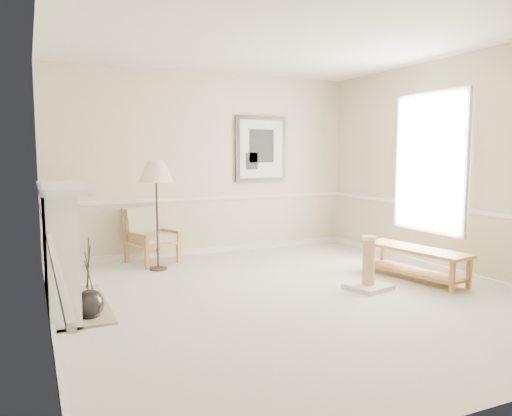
{
  "coord_description": "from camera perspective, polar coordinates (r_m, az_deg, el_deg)",
  "views": [
    {
      "loc": [
        -2.62,
        -4.9,
        1.64
      ],
      "look_at": [
        -0.06,
        0.7,
        0.95
      ],
      "focal_mm": 35.0,
      "sensor_mm": 36.0,
      "label": 1
    }
  ],
  "objects": [
    {
      "name": "armchair",
      "position": [
        7.65,
        -12.16,
        -2.78
      ],
      "size": [
        0.81,
        0.84,
        0.82
      ],
      "rotation": [
        0.0,
        0.0,
        0.36
      ],
      "color": "#B06838",
      "rests_on": "ground"
    },
    {
      "name": "floor_lamp",
      "position": [
        7.02,
        -11.34,
        3.77
      ],
      "size": [
        0.52,
        0.52,
        1.53
      ],
      "rotation": [
        0.0,
        0.0,
        -0.07
      ],
      "color": "black",
      "rests_on": "ground"
    },
    {
      "name": "room",
      "position": [
        5.69,
        4.47,
        8.61
      ],
      "size": [
        5.04,
        5.54,
        2.92
      ],
      "color": "beige",
      "rests_on": "ground"
    },
    {
      "name": "fireplace",
      "position": [
        5.6,
        -21.39,
        -4.37
      ],
      "size": [
        0.64,
        1.64,
        1.31
      ],
      "color": "white",
      "rests_on": "ground"
    },
    {
      "name": "scratching_post",
      "position": [
        6.2,
        12.7,
        -7.21
      ],
      "size": [
        0.54,
        0.54,
        0.65
      ],
      "rotation": [
        0.0,
        0.0,
        0.22
      ],
      "color": "silver",
      "rests_on": "ground"
    },
    {
      "name": "ground",
      "position": [
        5.79,
        3.47,
        -10.1
      ],
      "size": [
        5.5,
        5.5,
        0.0
      ],
      "primitive_type": "plane",
      "color": "silver",
      "rests_on": "ground"
    },
    {
      "name": "floor_vase",
      "position": [
        5.25,
        -18.47,
        -10.44
      ],
      "size": [
        0.28,
        0.28,
        0.83
      ],
      "rotation": [
        0.0,
        0.0,
        -0.19
      ],
      "color": "black",
      "rests_on": "ground"
    },
    {
      "name": "bench",
      "position": [
        6.8,
        17.66,
        -5.48
      ],
      "size": [
        0.68,
        1.52,
        0.42
      ],
      "rotation": [
        0.0,
        0.0,
        0.17
      ],
      "color": "#B06838",
      "rests_on": "ground"
    }
  ]
}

